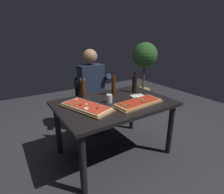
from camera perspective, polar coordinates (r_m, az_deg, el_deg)
ground_plane at (r=2.56m, az=0.63°, el=-17.30°), size 6.40×6.40×0.00m
dining_table at (r=2.23m, az=0.69°, el=-3.88°), size 1.40×0.96×0.74m
pizza_rectangular_front at (r=2.14m, az=8.46°, el=-1.86°), size 0.64×0.30×0.05m
pizza_rectangular_left at (r=2.02m, az=-8.28°, el=-3.16°), size 0.48×0.68×0.05m
wine_bottle_dark at (r=2.40m, az=0.51°, el=3.66°), size 0.06×0.06×0.32m
oil_bottle_amber at (r=2.39m, az=-9.29°, el=2.84°), size 0.07×0.07×0.29m
vinegar_bottle_green at (r=2.57m, az=7.23°, el=4.29°), size 0.07×0.07×0.30m
tumbler_near_camera at (r=2.17m, az=-0.88°, el=-0.67°), size 0.08×0.08×0.10m
napkin_cutlery_set at (r=2.43m, az=8.17°, el=0.41°), size 0.20×0.14×0.01m
diner_chair at (r=3.02m, az=-7.12°, el=-0.97°), size 0.44×0.44×0.87m
seated_diner at (r=2.84m, az=-6.27°, el=3.18°), size 0.53×0.41×1.33m
potted_plant_corner at (r=3.93m, az=10.36°, el=10.27°), size 0.53×0.53×1.39m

